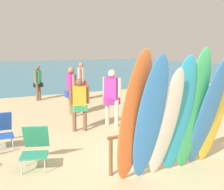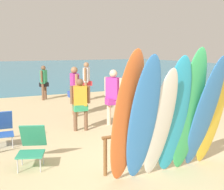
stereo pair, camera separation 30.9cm
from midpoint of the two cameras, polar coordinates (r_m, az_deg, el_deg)
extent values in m
plane|color=#D3BC8C|center=(18.94, -14.79, 1.94)|extent=(60.00, 60.00, 0.00)
cube|color=teal|center=(34.41, -19.42, 4.92)|extent=(60.00, 40.00, 0.02)
cylinder|color=brown|center=(5.36, 0.33, -12.19)|extent=(0.07, 0.07, 0.72)
cylinder|color=brown|center=(6.56, 18.39, -8.59)|extent=(0.07, 0.07, 0.72)
cylinder|color=brown|center=(5.78, 10.44, -6.96)|extent=(2.34, 0.06, 0.06)
ellipsoid|color=orange|center=(4.73, 4.82, -4.90)|extent=(0.58, 0.70, 2.33)
ellipsoid|color=#337AD1|center=(4.79, 7.98, -5.27)|extent=(0.57, 0.83, 2.25)
ellipsoid|color=white|center=(5.06, 11.29, -5.86)|extent=(0.51, 0.71, 2.03)
ellipsoid|color=#289EC6|center=(5.28, 13.86, -4.26)|extent=(0.61, 0.67, 2.22)
ellipsoid|color=#38B266|center=(5.46, 16.65, -3.23)|extent=(0.55, 0.59, 2.35)
ellipsoid|color=#337AD1|center=(5.67, 19.40, -3.65)|extent=(0.60, 0.82, 2.21)
ellipsoid|color=yellow|center=(5.97, 20.66, -4.24)|extent=(0.58, 0.61, 1.97)
cylinder|color=#9E704C|center=(12.77, -4.54, 0.67)|extent=(0.13, 0.13, 0.83)
cylinder|color=#9E704C|center=(13.10, -4.23, 0.90)|extent=(0.13, 0.13, 0.83)
cube|color=#DB333D|center=(12.89, -4.40, 2.31)|extent=(0.44, 0.27, 0.20)
cube|color=silver|center=(12.85, -4.42, 4.04)|extent=(0.42, 0.48, 0.65)
sphere|color=#9E704C|center=(12.82, -4.45, 6.00)|extent=(0.23, 0.23, 0.23)
cylinder|color=#9E704C|center=(12.58, -4.68, 4.09)|extent=(0.10, 0.10, 0.58)
cylinder|color=#9E704C|center=(13.11, -4.18, 4.31)|extent=(0.10, 0.10, 0.58)
cylinder|color=brown|center=(8.19, -4.14, -4.58)|extent=(0.11, 0.11, 0.72)
cylinder|color=brown|center=(8.17, -6.23, -4.65)|extent=(0.11, 0.11, 0.72)
cube|color=#33A36B|center=(8.11, -5.21, -2.54)|extent=(0.39, 0.24, 0.17)
cube|color=orange|center=(8.05, -5.25, -0.16)|extent=(0.41, 0.28, 0.57)
sphere|color=brown|center=(8.00, -5.29, 2.55)|extent=(0.20, 0.20, 0.20)
cylinder|color=brown|center=(8.07, -3.56, 0.10)|extent=(0.09, 0.09, 0.50)
cylinder|color=brown|center=(8.03, -6.95, 0.01)|extent=(0.09, 0.09, 0.50)
cylinder|color=beige|center=(8.75, 0.38, -3.31)|extent=(0.13, 0.13, 0.82)
cylinder|color=beige|center=(8.56, 2.22, -3.61)|extent=(0.13, 0.13, 0.82)
cube|color=#B23399|center=(8.59, 1.30, -1.21)|extent=(0.44, 0.27, 0.20)
cube|color=#B23399|center=(8.52, 1.31, 1.35)|extent=(0.40, 0.48, 0.64)
sphere|color=beige|center=(8.47, 1.32, 4.29)|extent=(0.23, 0.23, 0.23)
cylinder|color=beige|center=(8.68, -0.16, 1.74)|extent=(0.10, 0.10, 0.57)
cylinder|color=beige|center=(8.37, 2.83, 1.44)|extent=(0.10, 0.10, 0.57)
cylinder|color=#9E704C|center=(10.19, -6.76, -1.57)|extent=(0.13, 0.13, 0.82)
cylinder|color=#9E704C|center=(9.87, -6.23, -1.92)|extent=(0.13, 0.13, 0.82)
cube|color=#2D4CB2|center=(9.97, -6.53, 0.21)|extent=(0.44, 0.27, 0.20)
cube|color=#B23399|center=(9.92, -6.57, 2.42)|extent=(0.24, 0.43, 0.64)
sphere|color=#9E704C|center=(9.88, -6.62, 4.94)|extent=(0.23, 0.23, 0.23)
cylinder|color=#9E704C|center=(10.18, -6.99, 2.79)|extent=(0.10, 0.10, 0.57)
cylinder|color=#9E704C|center=(9.66, -6.14, 2.45)|extent=(0.10, 0.10, 0.57)
cylinder|color=brown|center=(13.23, -12.92, 0.60)|extent=(0.11, 0.11, 0.75)
cylinder|color=brown|center=(13.52, -12.46, 0.80)|extent=(0.11, 0.11, 0.75)
cube|color=black|center=(13.33, -12.73, 2.04)|extent=(0.40, 0.25, 0.18)
cube|color=#33A36B|center=(13.29, -12.79, 3.55)|extent=(0.38, 0.44, 0.59)
sphere|color=brown|center=(13.26, -12.85, 5.27)|extent=(0.21, 0.21, 0.21)
cylinder|color=brown|center=(13.06, -13.17, 3.58)|extent=(0.09, 0.09, 0.52)
cylinder|color=brown|center=(13.52, -12.42, 3.80)|extent=(0.09, 0.09, 0.52)
cylinder|color=#B7B7BC|center=(7.15, -17.96, -8.94)|extent=(0.02, 0.02, 0.28)
cylinder|color=#B7B7BC|center=(7.51, -18.16, -8.07)|extent=(0.02, 0.02, 0.28)
cube|color=blue|center=(7.28, -19.78, -7.44)|extent=(0.52, 0.48, 0.03)
cube|color=blue|center=(7.55, -19.99, -4.82)|extent=(0.51, 0.30, 0.50)
cylinder|color=#B7B7BC|center=(5.76, -16.76, -13.37)|extent=(0.02, 0.02, 0.28)
cylinder|color=#B7B7BC|center=(5.69, -12.50, -13.47)|extent=(0.02, 0.02, 0.28)
cylinder|color=#B7B7BC|center=(6.11, -16.05, -12.02)|extent=(0.02, 0.02, 0.28)
cylinder|color=#B7B7BC|center=(6.04, -12.04, -12.09)|extent=(0.02, 0.02, 0.28)
cube|color=#2D9370|center=(5.84, -14.40, -11.31)|extent=(0.62, 0.59, 0.03)
cube|color=#2D9370|center=(6.09, -13.98, -7.87)|extent=(0.56, 0.43, 0.50)
camera|label=1|loc=(0.15, -88.81, 0.19)|focal=46.01mm
camera|label=2|loc=(0.15, 91.19, -0.19)|focal=46.01mm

